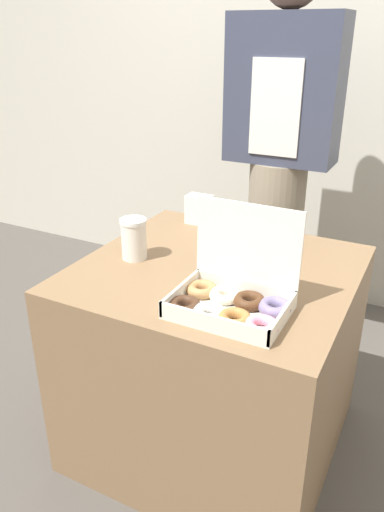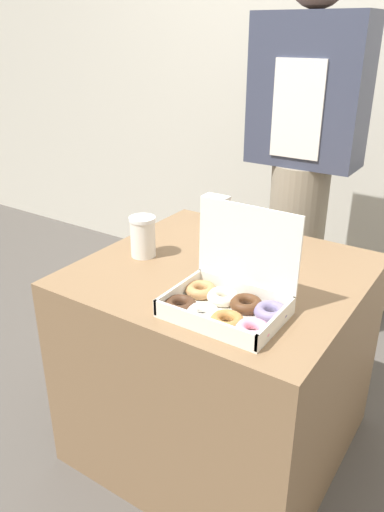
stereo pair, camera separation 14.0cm
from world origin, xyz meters
name	(u,v)px [view 2 (the right image)]	position (x,y,z in m)	size (l,w,h in m)	color
ground_plane	(218,437)	(0.00, 0.00, 0.00)	(14.00, 14.00, 0.00)	#4C4742
wall_back	(368,54)	(0.00, 1.33, 1.30)	(10.00, 0.05, 2.60)	beige
table	(220,360)	(0.00, 0.00, 0.35)	(0.86, 0.82, 0.71)	brown
donut_box	(228,300)	(0.15, -0.23, 0.75)	(0.34, 0.24, 0.27)	white
coffee_cup	(143,236)	(-0.28, -0.06, 0.78)	(0.09, 0.09, 0.14)	silver
napkin_holder	(215,210)	(-0.23, 0.33, 0.76)	(0.10, 0.06, 0.11)	silver
person_customer	(303,154)	(-0.04, 0.72, 0.93)	(0.45, 0.25, 1.72)	gray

